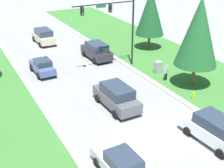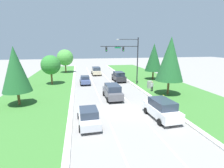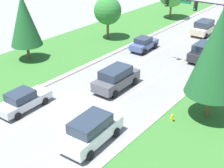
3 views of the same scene
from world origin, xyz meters
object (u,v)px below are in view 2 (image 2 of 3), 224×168
(conifer_far_right_tree, at_px, (170,59))
(oak_near_left_tree, at_px, (65,58))
(conifer_mid_left_tree, at_px, (15,69))
(pedestrian, at_px, (152,86))
(charcoal_suv, at_px, (119,76))
(champagne_suv, at_px, (96,71))
(fire_hydrant, at_px, (163,97))
(conifer_near_right_tree, at_px, (154,57))
(silver_sedan, at_px, (89,116))
(white_suv, at_px, (162,109))
(utility_cabinet, at_px, (150,85))
(traffic_signal_mast, at_px, (128,54))
(oak_far_left_tree, at_px, (51,65))
(graphite_suv, at_px, (112,91))
(slate_blue_sedan, at_px, (85,80))

(conifer_far_right_tree, bearing_deg, oak_near_left_tree, 123.75)
(conifer_mid_left_tree, bearing_deg, pedestrian, 8.72)
(charcoal_suv, bearing_deg, conifer_far_right_tree, -66.58)
(champagne_suv, distance_m, conifer_far_right_tree, 22.49)
(fire_hydrant, bearing_deg, conifer_near_right_tree, 71.87)
(silver_sedan, height_order, conifer_mid_left_tree, conifer_mid_left_tree)
(silver_sedan, distance_m, conifer_near_right_tree, 25.10)
(white_suv, height_order, conifer_mid_left_tree, conifer_mid_left_tree)
(utility_cabinet, distance_m, conifer_mid_left_tree, 20.51)
(traffic_signal_mast, relative_size, utility_cabinet, 6.38)
(traffic_signal_mast, bearing_deg, fire_hydrant, -76.30)
(white_suv, bearing_deg, silver_sedan, 176.65)
(charcoal_suv, xyz_separation_m, silver_sedan, (-7.45, -19.21, -0.22))
(pedestrian, height_order, fire_hydrant, pedestrian)
(pedestrian, xyz_separation_m, oak_far_left_tree, (-16.68, 8.41, 2.85))
(white_suv, height_order, silver_sedan, white_suv)
(graphite_suv, bearing_deg, white_suv, -65.50)
(silver_sedan, distance_m, utility_cabinet, 16.49)
(fire_hydrant, distance_m, oak_near_left_tree, 31.18)
(white_suv, height_order, charcoal_suv, white_suv)
(utility_cabinet, bearing_deg, oak_near_left_tree, 126.39)
(silver_sedan, distance_m, conifer_mid_left_tree, 11.58)
(slate_blue_sedan, bearing_deg, graphite_suv, -72.50)
(conifer_mid_left_tree, bearing_deg, champagne_suv, 60.36)
(traffic_signal_mast, height_order, charcoal_suv, traffic_signal_mast)
(pedestrian, bearing_deg, oak_far_left_tree, -44.30)
(champagne_suv, bearing_deg, conifer_far_right_tree, -66.80)
(pedestrian, bearing_deg, white_suv, 53.87)
(fire_hydrant, xyz_separation_m, oak_far_left_tree, (-16.47, 12.81, 3.45))
(white_suv, bearing_deg, charcoal_suv, 86.81)
(champagne_suv, xyz_separation_m, pedestrian, (7.20, -18.05, -0.09))
(white_suv, bearing_deg, graphite_suv, 112.22)
(champagne_suv, bearing_deg, oak_near_left_tree, 148.21)
(silver_sedan, height_order, pedestrian, pedestrian)
(white_suv, bearing_deg, fire_hydrant, 57.57)
(white_suv, xyz_separation_m, utility_cabinet, (3.81, 12.03, -0.35))
(conifer_far_right_tree, height_order, oak_far_left_tree, conifer_far_right_tree)
(silver_sedan, distance_m, oak_near_left_tree, 33.33)
(white_suv, distance_m, graphite_suv, 8.46)
(traffic_signal_mast, distance_m, conifer_far_right_tree, 8.65)
(slate_blue_sedan, distance_m, oak_far_left_tree, 6.92)
(white_suv, xyz_separation_m, silver_sedan, (-7.47, 0.01, -0.23))
(graphite_suv, distance_m, conifer_far_right_tree, 9.76)
(white_suv, bearing_deg, utility_cabinet, 69.17)
(conifer_mid_left_tree, bearing_deg, silver_sedan, -40.99)
(charcoal_suv, relative_size, oak_far_left_tree, 0.85)
(pedestrian, height_order, conifer_far_right_tree, conifer_far_right_tree)
(slate_blue_sedan, xyz_separation_m, fire_hydrant, (10.26, -12.04, -0.50))
(traffic_signal_mast, bearing_deg, pedestrian, -64.30)
(charcoal_suv, bearing_deg, conifer_near_right_tree, 1.65)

